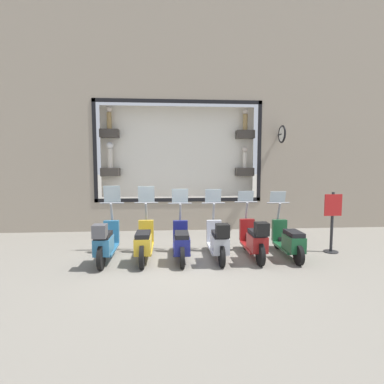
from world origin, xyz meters
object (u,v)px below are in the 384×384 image
(scooter_silver_2, at_px, (218,240))
(scooter_navy_3, at_px, (181,242))
(scooter_teal_5, at_px, (106,242))
(scooter_red_1, at_px, (254,239))
(scooter_yellow_4, at_px, (144,242))
(scooter_green_0, at_px, (289,241))
(shop_sign_post, at_px, (332,220))

(scooter_silver_2, distance_m, scooter_navy_3, 0.87)
(scooter_navy_3, relative_size, scooter_teal_5, 0.99)
(scooter_navy_3, xyz_separation_m, scooter_teal_5, (-0.05, 1.73, 0.06))
(scooter_teal_5, bearing_deg, scooter_navy_3, -88.25)
(scooter_red_1, distance_m, scooter_navy_3, 1.74)
(scooter_silver_2, xyz_separation_m, scooter_yellow_4, (0.07, 1.73, -0.02))
(scooter_teal_5, bearing_deg, scooter_green_0, -89.35)
(scooter_navy_3, bearing_deg, scooter_green_0, -90.09)
(scooter_green_0, relative_size, scooter_silver_2, 1.00)
(scooter_green_0, height_order, scooter_navy_3, scooter_navy_3)
(scooter_navy_3, height_order, shop_sign_post, scooter_navy_3)
(scooter_red_1, height_order, scooter_silver_2, scooter_silver_2)
(scooter_yellow_4, xyz_separation_m, shop_sign_post, (0.33, -4.72, 0.39))
(scooter_red_1, xyz_separation_m, shop_sign_post, (0.39, -2.12, 0.35))
(scooter_navy_3, bearing_deg, scooter_red_1, -91.95)
(scooter_navy_3, distance_m, scooter_teal_5, 1.74)
(scooter_yellow_4, height_order, shop_sign_post, scooter_yellow_4)
(scooter_red_1, bearing_deg, scooter_navy_3, 88.05)
(scooter_silver_2, relative_size, scooter_teal_5, 0.99)
(scooter_silver_2, distance_m, shop_sign_post, 3.04)
(scooter_yellow_4, distance_m, shop_sign_post, 4.75)
(scooter_green_0, xyz_separation_m, scooter_silver_2, (-0.06, 1.73, 0.05))
(scooter_yellow_4, bearing_deg, scooter_silver_2, -92.29)
(shop_sign_post, bearing_deg, scooter_silver_2, 97.52)
(scooter_red_1, height_order, scooter_teal_5, scooter_teal_5)
(scooter_green_0, xyz_separation_m, scooter_red_1, (-0.05, 0.87, 0.06))
(scooter_navy_3, xyz_separation_m, shop_sign_post, (0.33, -3.86, 0.40))
(scooter_teal_5, distance_m, shop_sign_post, 5.61)
(scooter_green_0, xyz_separation_m, scooter_navy_3, (0.00, 2.60, 0.01))
(scooter_red_1, height_order, scooter_navy_3, scooter_navy_3)
(scooter_silver_2, xyz_separation_m, scooter_teal_5, (0.01, 2.60, 0.02))
(scooter_red_1, relative_size, scooter_yellow_4, 1.00)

